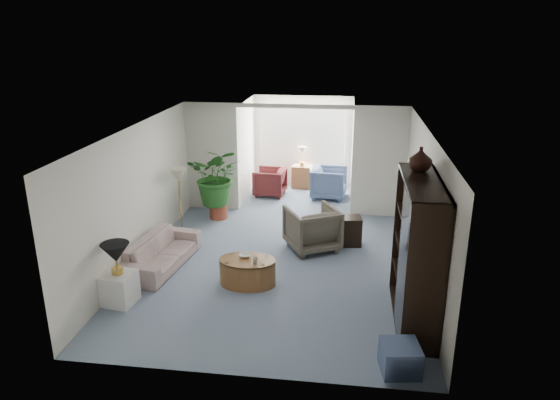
# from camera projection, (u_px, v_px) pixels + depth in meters

# --- Properties ---
(floor) EXTENTS (6.00, 6.00, 0.00)m
(floor) POSITION_uv_depth(u_px,v_px,m) (276.00, 269.00, 9.26)
(floor) COLOR gray
(floor) RESTS_ON ground
(sunroom_floor) EXTENTS (2.60, 2.60, 0.00)m
(sunroom_floor) POSITION_uv_depth(u_px,v_px,m) (298.00, 197.00, 13.11)
(sunroom_floor) COLOR gray
(sunroom_floor) RESTS_ON ground
(back_pier_left) EXTENTS (1.20, 0.12, 2.50)m
(back_pier_left) POSITION_uv_depth(u_px,v_px,m) (212.00, 157.00, 11.91)
(back_pier_left) COLOR silver
(back_pier_left) RESTS_ON ground
(back_pier_right) EXTENTS (1.20, 0.12, 2.50)m
(back_pier_right) POSITION_uv_depth(u_px,v_px,m) (379.00, 163.00, 11.43)
(back_pier_right) COLOR silver
(back_pier_right) RESTS_ON ground
(back_header) EXTENTS (2.60, 0.12, 0.10)m
(back_header) POSITION_uv_depth(u_px,v_px,m) (294.00, 106.00, 11.28)
(back_header) COLOR silver
(back_header) RESTS_ON back_pier_left
(window_pane) EXTENTS (2.20, 0.02, 1.50)m
(window_pane) POSITION_uv_depth(u_px,v_px,m) (303.00, 134.00, 13.67)
(window_pane) COLOR white
(window_blinds) EXTENTS (2.20, 0.02, 1.50)m
(window_blinds) POSITION_uv_depth(u_px,v_px,m) (303.00, 134.00, 13.64)
(window_blinds) COLOR white
(framed_picture) EXTENTS (0.04, 0.50, 0.40)m
(framed_picture) POSITION_uv_depth(u_px,v_px,m) (426.00, 185.00, 8.31)
(framed_picture) COLOR beige
(sofa) EXTENTS (0.96, 1.96, 0.55)m
(sofa) POSITION_uv_depth(u_px,v_px,m) (162.00, 252.00, 9.29)
(sofa) COLOR beige
(sofa) RESTS_ON ground
(end_table) EXTENTS (0.52, 0.52, 0.51)m
(end_table) POSITION_uv_depth(u_px,v_px,m) (119.00, 288.00, 8.05)
(end_table) COLOR white
(end_table) RESTS_ON ground
(table_lamp) EXTENTS (0.44, 0.44, 0.30)m
(table_lamp) POSITION_uv_depth(u_px,v_px,m) (115.00, 253.00, 7.86)
(table_lamp) COLOR black
(table_lamp) RESTS_ON end_table
(floor_lamp) EXTENTS (0.36, 0.36, 0.28)m
(floor_lamp) POSITION_uv_depth(u_px,v_px,m) (178.00, 175.00, 10.50)
(floor_lamp) COLOR beige
(floor_lamp) RESTS_ON ground
(coffee_table) EXTENTS (1.07, 1.07, 0.45)m
(coffee_table) POSITION_uv_depth(u_px,v_px,m) (248.00, 272.00, 8.66)
(coffee_table) COLOR brown
(coffee_table) RESTS_ON ground
(coffee_bowl) EXTENTS (0.23, 0.23, 0.05)m
(coffee_bowl) POSITION_uv_depth(u_px,v_px,m) (245.00, 255.00, 8.68)
(coffee_bowl) COLOR silver
(coffee_bowl) RESTS_ON coffee_table
(coffee_cup) EXTENTS (0.11, 0.11, 0.09)m
(coffee_cup) POSITION_uv_depth(u_px,v_px,m) (255.00, 260.00, 8.46)
(coffee_cup) COLOR #B4B29D
(coffee_cup) RESTS_ON coffee_table
(wingback_chair) EXTENTS (1.23, 1.24, 0.84)m
(wingback_chair) POSITION_uv_depth(u_px,v_px,m) (312.00, 228.00, 9.97)
(wingback_chair) COLOR #655F4F
(wingback_chair) RESTS_ON ground
(side_table_dark) EXTENTS (0.53, 0.44, 0.57)m
(side_table_dark) POSITION_uv_depth(u_px,v_px,m) (349.00, 231.00, 10.20)
(side_table_dark) COLOR black
(side_table_dark) RESTS_ON ground
(entertainment_cabinet) EXTENTS (0.51, 1.92, 2.14)m
(entertainment_cabinet) POSITION_uv_depth(u_px,v_px,m) (417.00, 253.00, 7.37)
(entertainment_cabinet) COLOR black
(entertainment_cabinet) RESTS_ON ground
(cabinet_urn) EXTENTS (0.34, 0.34, 0.36)m
(cabinet_urn) POSITION_uv_depth(u_px,v_px,m) (420.00, 159.00, 7.43)
(cabinet_urn) COLOR black
(cabinet_urn) RESTS_ON entertainment_cabinet
(ottoman) EXTENTS (0.53, 0.53, 0.37)m
(ottoman) POSITION_uv_depth(u_px,v_px,m) (400.00, 358.00, 6.48)
(ottoman) COLOR slate
(ottoman) RESTS_ON ground
(plant_pot) EXTENTS (0.40, 0.40, 0.32)m
(plant_pot) POSITION_uv_depth(u_px,v_px,m) (219.00, 211.00, 11.64)
(plant_pot) COLOR #99402C
(plant_pot) RESTS_ON ground
(house_plant) EXTENTS (1.20, 1.04, 1.33)m
(house_plant) POSITION_uv_depth(u_px,v_px,m) (217.00, 176.00, 11.37)
(house_plant) COLOR #255F20
(house_plant) RESTS_ON plant_pot
(sunroom_chair_blue) EXTENTS (0.92, 0.90, 0.77)m
(sunroom_chair_blue) POSITION_uv_depth(u_px,v_px,m) (329.00, 183.00, 12.93)
(sunroom_chair_blue) COLOR slate
(sunroom_chair_blue) RESTS_ON ground
(sunroom_chair_maroon) EXTENTS (0.83, 0.81, 0.70)m
(sunroom_chair_maroon) POSITION_uv_depth(u_px,v_px,m) (270.00, 182.00, 13.13)
(sunroom_chair_maroon) COLOR #561D21
(sunroom_chair_maroon) RESTS_ON ground
(sunroom_table) EXTENTS (0.53, 0.43, 0.60)m
(sunroom_table) POSITION_uv_depth(u_px,v_px,m) (302.00, 177.00, 13.76)
(sunroom_table) COLOR brown
(sunroom_table) RESTS_ON ground
(shelf_clutter) EXTENTS (0.30, 0.57, 1.06)m
(shelf_clutter) POSITION_uv_depth(u_px,v_px,m) (417.00, 262.00, 7.02)
(shelf_clutter) COLOR #4E4B48
(shelf_clutter) RESTS_ON entertainment_cabinet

